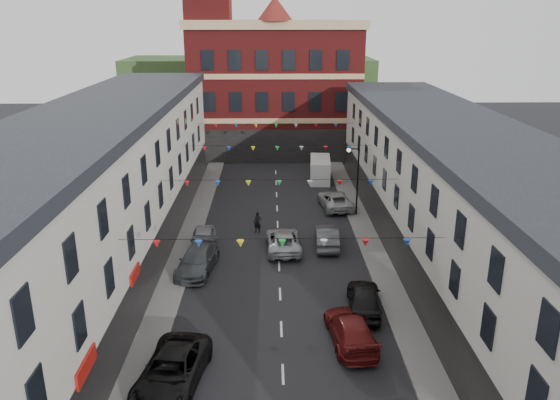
{
  "coord_description": "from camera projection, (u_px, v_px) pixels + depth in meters",
  "views": [
    {
      "loc": [
        -0.51,
        -30.11,
        16.22
      ],
      "look_at": [
        0.12,
        7.68,
        3.57
      ],
      "focal_mm": 35.0,
      "sensor_mm": 36.0,
      "label": 1
    }
  ],
  "objects": [
    {
      "name": "terrace_left",
      "position": [
        84.0,
        208.0,
        32.77
      ],
      "size": [
        8.4,
        56.0,
        10.7
      ],
      "color": "beige",
      "rests_on": "ground"
    },
    {
      "name": "car_right_e",
      "position": [
        327.0,
        237.0,
        40.55
      ],
      "size": [
        1.79,
        4.71,
        1.53
      ],
      "primitive_type": "imported",
      "rotation": [
        0.0,
        0.0,
        3.11
      ],
      "color": "#474B4F",
      "rests_on": "ground"
    },
    {
      "name": "ground",
      "position": [
        280.0,
        294.0,
        33.71
      ],
      "size": [
        160.0,
        160.0,
        0.0
      ],
      "primitive_type": "plane",
      "color": "black",
      "rests_on": "ground"
    },
    {
      "name": "car_left_e",
      "position": [
        203.0,
        240.0,
        39.91
      ],
      "size": [
        2.09,
        4.63,
        1.54
      ],
      "primitive_type": "imported",
      "rotation": [
        0.0,
        0.0,
        0.06
      ],
      "color": "gray",
      "rests_on": "ground"
    },
    {
      "name": "pavement_left",
      "position": [
        174.0,
        279.0,
        35.47
      ],
      "size": [
        1.8,
        64.0,
        0.15
      ],
      "primitive_type": "cube",
      "color": "#605E5B",
      "rests_on": "ground"
    },
    {
      "name": "car_right_d",
      "position": [
        364.0,
        298.0,
        31.56
      ],
      "size": [
        2.44,
        4.93,
        1.61
      ],
      "primitive_type": "imported",
      "rotation": [
        0.0,
        0.0,
        3.03
      ],
      "color": "black",
      "rests_on": "ground"
    },
    {
      "name": "pavement_right",
      "position": [
        385.0,
        278.0,
        35.69
      ],
      "size": [
        1.8,
        64.0,
        0.15
      ],
      "primitive_type": "cube",
      "color": "#605E5B",
      "rests_on": "ground"
    },
    {
      "name": "civic_building",
      "position": [
        275.0,
        87.0,
        67.11
      ],
      "size": [
        20.6,
        13.3,
        18.5
      ],
      "color": "maroon",
      "rests_on": "ground"
    },
    {
      "name": "clock_tower",
      "position": [
        209.0,
        30.0,
        62.04
      ],
      "size": [
        5.6,
        5.6,
        30.0
      ],
      "color": "maroon",
      "rests_on": "ground"
    },
    {
      "name": "car_left_d",
      "position": [
        197.0,
        260.0,
        36.6
      ],
      "size": [
        2.84,
        5.58,
        1.55
      ],
      "primitive_type": "imported",
      "rotation": [
        0.0,
        0.0,
        -0.13
      ],
      "color": "#484C51",
      "rests_on": "ground"
    },
    {
      "name": "white_van",
      "position": [
        320.0,
        169.0,
        57.03
      ],
      "size": [
        2.41,
        5.38,
        2.32
      ],
      "primitive_type": "cube",
      "rotation": [
        0.0,
        0.0,
        -0.08
      ],
      "color": "silver",
      "rests_on": "ground"
    },
    {
      "name": "street_lamp",
      "position": [
        355.0,
        172.0,
        45.85
      ],
      "size": [
        1.1,
        0.36,
        6.0
      ],
      "color": "black",
      "rests_on": "ground"
    },
    {
      "name": "moving_car",
      "position": [
        283.0,
        240.0,
        39.97
      ],
      "size": [
        2.64,
        5.33,
        1.45
      ],
      "primitive_type": "imported",
      "rotation": [
        0.0,
        0.0,
        3.19
      ],
      "color": "#A5A9AC",
      "rests_on": "ground"
    },
    {
      "name": "pedestrian",
      "position": [
        258.0,
        222.0,
        43.11
      ],
      "size": [
        0.74,
        0.62,
        1.73
      ],
      "primitive_type": "imported",
      "rotation": [
        0.0,
        0.0,
        -0.4
      ],
      "color": "black",
      "rests_on": "ground"
    },
    {
      "name": "terrace_right",
      "position": [
        472.0,
        214.0,
        33.31
      ],
      "size": [
        8.4,
        56.0,
        9.7
      ],
      "color": "#B9B6AD",
      "rests_on": "ground"
    },
    {
      "name": "car_right_c",
      "position": [
        351.0,
        330.0,
        28.44
      ],
      "size": [
        2.61,
        5.43,
        1.52
      ],
      "primitive_type": "imported",
      "rotation": [
        0.0,
        0.0,
        3.23
      ],
      "color": "#5C1212",
      "rests_on": "ground"
    },
    {
      "name": "car_left_c",
      "position": [
        172.0,
        371.0,
        25.07
      ],
      "size": [
        3.42,
        6.08,
        1.6
      ],
      "primitive_type": "imported",
      "rotation": [
        0.0,
        0.0,
        -0.14
      ],
      "color": "black",
      "rests_on": "ground"
    },
    {
      "name": "car_right_f",
      "position": [
        335.0,
        200.0,
        48.8
      ],
      "size": [
        3.03,
        5.57,
        1.48
      ],
      "primitive_type": "imported",
      "rotation": [
        0.0,
        0.0,
        3.25
      ],
      "color": "#A5A9AA",
      "rests_on": "ground"
    },
    {
      "name": "distant_hill",
      "position": [
        250.0,
        89.0,
        90.85
      ],
      "size": [
        40.0,
        14.0,
        10.0
      ],
      "primitive_type": "cube",
      "color": "#324C23",
      "rests_on": "ground"
    }
  ]
}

